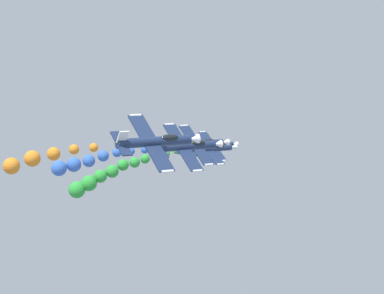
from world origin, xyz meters
TOP-DOWN VIEW (x-y plane):
  - airplane_lead at (-25.39, 21.01)m, footprint 8.13×10.35m
  - airplane_left_inner at (-12.04, 11.33)m, footprint 8.55×10.35m
  - smoke_trail_left_inner at (-12.91, -9.16)m, footprint 3.45×19.88m
  - airplane_right_inner at (0.02, 1.34)m, footprint 7.95×10.35m
  - smoke_trail_right_inner at (0.01, -17.71)m, footprint 2.26×17.33m
  - airplane_left_outer at (13.11, -8.84)m, footprint 7.90×10.35m
  - airplane_right_outer at (25.23, -20.11)m, footprint 7.90×10.35m
  - smoke_trail_right_outer at (25.30, -36.83)m, footprint 2.05×14.66m

SIDE VIEW (x-z plane):
  - smoke_trail_left_inner at x=-12.91m, z-range 97.40..104.54m
  - airplane_lead at x=-25.39m, z-range 100.24..105.88m
  - airplane_left_inner at x=-12.04m, z-range 101.93..106.86m
  - smoke_trail_right_inner at x=0.01m, z-range 103.85..107.37m
  - airplane_right_inner at x=0.02m, z-range 104.03..109.94m
  - airplane_left_outer at x=13.11m, z-range 105.58..111.55m
  - smoke_trail_right_outer at x=25.30m, z-range 107.21..111.22m
  - airplane_right_outer at x=25.23m, z-range 107.98..113.95m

